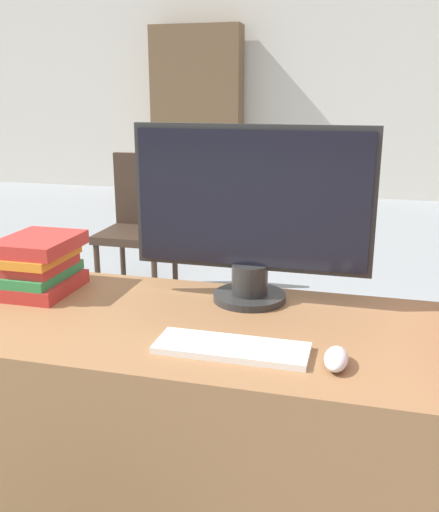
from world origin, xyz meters
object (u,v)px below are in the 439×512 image
at_px(monitor, 251,213).
at_px(keyboard, 232,348).
at_px(book_stack, 40,264).
at_px(mouse, 336,359).
at_px(far_chair, 141,219).

distance_m(monitor, keyboard, 0.42).
height_order(keyboard, book_stack, book_stack).
distance_m(keyboard, mouse, 0.24).
distance_m(keyboard, far_chair, 2.49).
relative_size(mouse, book_stack, 0.42).
bearing_deg(monitor, far_chair, 120.67).
bearing_deg(mouse, keyboard, 175.94).
relative_size(monitor, far_chair, 0.73).
height_order(mouse, far_chair, far_chair).
relative_size(keyboard, book_stack, 1.40).
xyz_separation_m(monitor, keyboard, (0.03, -0.34, -0.24)).
xyz_separation_m(mouse, book_stack, (-0.88, 0.27, 0.06)).
xyz_separation_m(monitor, far_chair, (-1.11, 1.87, -0.48)).
relative_size(monitor, mouse, 6.24).
bearing_deg(monitor, book_stack, -172.35).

